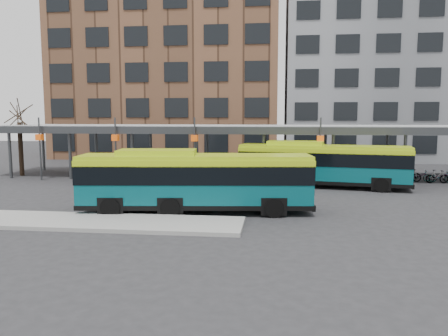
% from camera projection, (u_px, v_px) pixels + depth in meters
% --- Properties ---
extents(ground, '(120.00, 120.00, 0.00)m').
position_uv_depth(ground, '(218.00, 213.00, 22.26)').
color(ground, '#28282B').
rests_on(ground, ground).
extents(boarding_island, '(14.00, 3.00, 0.18)m').
position_uv_depth(boarding_island, '(90.00, 222.00, 19.93)').
color(boarding_island, gray).
rests_on(boarding_island, ground).
extents(canopy, '(40.00, 6.53, 4.80)m').
position_uv_depth(canopy, '(239.00, 129.00, 34.49)').
color(canopy, '#999B9E').
rests_on(canopy, ground).
extents(tree, '(1.64, 1.64, 5.60)m').
position_uv_depth(tree, '(21.00, 146.00, 35.91)').
color(tree, black).
rests_on(tree, ground).
extents(building_brick, '(26.00, 14.00, 22.00)m').
position_uv_depth(building_brick, '(172.00, 66.00, 53.68)').
color(building_brick, brown).
rests_on(building_brick, ground).
extents(building_grey, '(24.00, 14.00, 20.00)m').
position_uv_depth(building_grey, '(390.00, 72.00, 50.76)').
color(building_grey, slate).
rests_on(building_grey, ground).
extents(bus_front, '(11.88, 3.78, 3.22)m').
position_uv_depth(bus_front, '(195.00, 180.00, 22.15)').
color(bus_front, '#074F57').
rests_on(bus_front, ground).
extents(bus_rear, '(11.72, 4.38, 3.16)m').
position_uv_depth(bus_rear, '(322.00, 163.00, 30.17)').
color(bus_rear, '#074F57').
rests_on(bus_rear, ground).
extents(bike_rack, '(7.60, 1.53, 0.98)m').
position_uv_depth(bike_rack, '(417.00, 176.00, 32.51)').
color(bike_rack, slate).
rests_on(bike_rack, ground).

